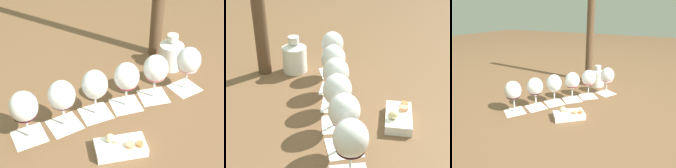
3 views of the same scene
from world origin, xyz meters
The scene contains 14 objects.
ground_plane centered at (0.00, 0.00, 0.00)m, with size 8.00×8.00×0.00m, color brown.
tasting_card_0 centered at (-0.20, -0.25, 0.00)m, with size 0.14×0.15×0.00m.
tasting_card_1 centered at (-0.11, -0.14, 0.00)m, with size 0.15×0.15×0.00m.
tasting_card_2 centered at (-0.03, -0.05, 0.00)m, with size 0.15×0.15×0.00m.
tasting_card_3 centered at (0.04, 0.05, 0.00)m, with size 0.15×0.15×0.00m.
tasting_card_4 centered at (0.11, 0.15, 0.00)m, with size 0.15×0.15×0.00m.
wine_glass_0 centered at (-0.20, -0.25, 0.12)m, with size 0.09×0.09×0.18m.
wine_glass_1 centered at (-0.11, -0.14, 0.12)m, with size 0.09×0.09×0.18m.
wine_glass_2 centered at (-0.03, -0.05, 0.12)m, with size 0.09×0.09×0.18m.
wine_glass_3 centered at (0.04, 0.05, 0.12)m, with size 0.09×0.09×0.18m.
wine_glass_4 centered at (0.11, 0.15, 0.12)m, with size 0.09×0.09×0.18m.
wine_glass_5 centered at (0.19, 0.26, 0.12)m, with size 0.09×0.09×0.18m.
ceramic_vase centered at (-0.09, -0.38, 0.07)m, with size 0.10×0.10×0.16m.
snack_dish centered at (-0.12, 0.17, 0.02)m, with size 0.18×0.17×0.06m.
Camera 2 is at (0.67, 0.75, 0.66)m, focal length 55.00 mm.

